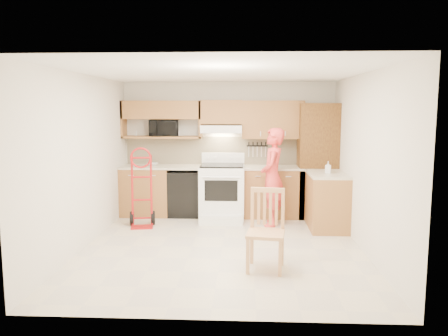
# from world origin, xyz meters

# --- Properties ---
(floor) EXTENTS (4.00, 4.50, 0.02)m
(floor) POSITION_xyz_m (0.00, 0.00, -0.01)
(floor) COLOR beige
(floor) RESTS_ON ground
(ceiling) EXTENTS (4.00, 4.50, 0.02)m
(ceiling) POSITION_xyz_m (0.00, 0.00, 2.51)
(ceiling) COLOR white
(ceiling) RESTS_ON ground
(wall_back) EXTENTS (4.00, 0.02, 2.50)m
(wall_back) POSITION_xyz_m (0.00, 2.26, 1.25)
(wall_back) COLOR beige
(wall_back) RESTS_ON ground
(wall_front) EXTENTS (4.00, 0.02, 2.50)m
(wall_front) POSITION_xyz_m (0.00, -2.26, 1.25)
(wall_front) COLOR beige
(wall_front) RESTS_ON ground
(wall_left) EXTENTS (0.02, 4.50, 2.50)m
(wall_left) POSITION_xyz_m (-2.01, 0.00, 1.25)
(wall_left) COLOR beige
(wall_left) RESTS_ON ground
(wall_right) EXTENTS (0.02, 4.50, 2.50)m
(wall_right) POSITION_xyz_m (2.01, 0.00, 1.25)
(wall_right) COLOR beige
(wall_right) RESTS_ON ground
(backsplash) EXTENTS (3.92, 0.03, 0.55)m
(backsplash) POSITION_xyz_m (0.00, 2.23, 1.20)
(backsplash) COLOR beige
(backsplash) RESTS_ON wall_back
(lower_cab_left) EXTENTS (0.90, 0.60, 0.90)m
(lower_cab_left) POSITION_xyz_m (-1.55, 1.95, 0.45)
(lower_cab_left) COLOR olive
(lower_cab_left) RESTS_ON ground
(dishwasher) EXTENTS (0.60, 0.60, 0.85)m
(dishwasher) POSITION_xyz_m (-0.80, 1.95, 0.42)
(dishwasher) COLOR black
(dishwasher) RESTS_ON ground
(lower_cab_right) EXTENTS (1.14, 0.60, 0.90)m
(lower_cab_right) POSITION_xyz_m (0.83, 1.95, 0.45)
(lower_cab_right) COLOR olive
(lower_cab_right) RESTS_ON ground
(countertop_left) EXTENTS (1.50, 0.63, 0.04)m
(countertop_left) POSITION_xyz_m (-1.25, 1.95, 0.92)
(countertop_left) COLOR #BDB296
(countertop_left) RESTS_ON lower_cab_left
(countertop_right) EXTENTS (1.14, 0.63, 0.04)m
(countertop_right) POSITION_xyz_m (0.83, 1.95, 0.92)
(countertop_right) COLOR #BDB296
(countertop_right) RESTS_ON lower_cab_right
(cab_return_right) EXTENTS (0.60, 1.00, 0.90)m
(cab_return_right) POSITION_xyz_m (1.70, 1.15, 0.45)
(cab_return_right) COLOR olive
(cab_return_right) RESTS_ON ground
(countertop_return) EXTENTS (0.63, 1.00, 0.04)m
(countertop_return) POSITION_xyz_m (1.70, 1.15, 0.92)
(countertop_return) COLOR #BDB296
(countertop_return) RESTS_ON cab_return_right
(pantry_tall) EXTENTS (0.70, 0.60, 2.10)m
(pantry_tall) POSITION_xyz_m (1.65, 1.95, 1.05)
(pantry_tall) COLOR brown
(pantry_tall) RESTS_ON ground
(upper_cab_left) EXTENTS (1.50, 0.33, 0.34)m
(upper_cab_left) POSITION_xyz_m (-1.25, 2.08, 1.98)
(upper_cab_left) COLOR olive
(upper_cab_left) RESTS_ON wall_back
(upper_shelf_mw) EXTENTS (1.50, 0.33, 0.04)m
(upper_shelf_mw) POSITION_xyz_m (-1.25, 2.08, 1.47)
(upper_shelf_mw) COLOR olive
(upper_shelf_mw) RESTS_ON wall_back
(upper_cab_center) EXTENTS (0.76, 0.33, 0.44)m
(upper_cab_center) POSITION_xyz_m (-0.12, 2.08, 1.94)
(upper_cab_center) COLOR olive
(upper_cab_center) RESTS_ON wall_back
(upper_cab_right) EXTENTS (1.14, 0.33, 0.70)m
(upper_cab_right) POSITION_xyz_m (0.83, 2.08, 1.80)
(upper_cab_right) COLOR olive
(upper_cab_right) RESTS_ON wall_back
(range_hood) EXTENTS (0.76, 0.46, 0.14)m
(range_hood) POSITION_xyz_m (-0.12, 2.02, 1.63)
(range_hood) COLOR white
(range_hood) RESTS_ON wall_back
(knife_strip) EXTENTS (0.40, 0.05, 0.29)m
(knife_strip) POSITION_xyz_m (0.55, 2.21, 1.24)
(knife_strip) COLOR black
(knife_strip) RESTS_ON backsplash
(microwave) EXTENTS (0.59, 0.44, 0.30)m
(microwave) POSITION_xyz_m (-1.21, 2.08, 1.64)
(microwave) COLOR black
(microwave) RESTS_ON upper_shelf_mw
(range) EXTENTS (0.80, 1.06, 1.18)m
(range) POSITION_xyz_m (-0.09, 1.66, 0.59)
(range) COLOR white
(range) RESTS_ON ground
(person) EXTENTS (0.48, 0.66, 1.68)m
(person) POSITION_xyz_m (0.79, 1.31, 0.84)
(person) COLOR #E73F3A
(person) RESTS_ON ground
(hand_truck) EXTENTS (0.55, 0.52, 1.22)m
(hand_truck) POSITION_xyz_m (-1.43, 1.09, 0.61)
(hand_truck) COLOR #B21718
(hand_truck) RESTS_ON ground
(dining_chair) EXTENTS (0.52, 0.55, 1.01)m
(dining_chair) POSITION_xyz_m (0.59, -0.87, 0.50)
(dining_chair) COLOR tan
(dining_chair) RESTS_ON ground
(soap_bottle) EXTENTS (0.11, 0.11, 0.20)m
(soap_bottle) POSITION_xyz_m (1.70, 1.13, 1.04)
(soap_bottle) COLOR white
(soap_bottle) RESTS_ON countertop_return
(bowl) EXTENTS (0.21, 0.21, 0.05)m
(bowl) POSITION_xyz_m (-1.42, 1.95, 0.97)
(bowl) COLOR white
(bowl) RESTS_ON countertop_left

